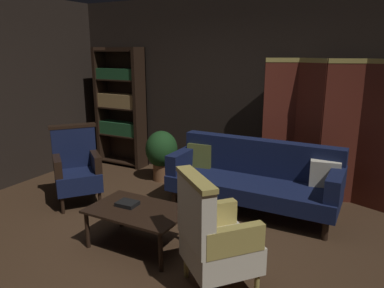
{
  "coord_description": "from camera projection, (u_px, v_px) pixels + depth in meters",
  "views": [
    {
      "loc": [
        1.89,
        -2.76,
        1.99
      ],
      "look_at": [
        0.0,
        0.8,
        0.95
      ],
      "focal_mm": 33.84,
      "sensor_mm": 36.0,
      "label": 1
    }
  ],
  "objects": [
    {
      "name": "coffee_table",
      "position": [
        138.0,
        213.0,
        3.71
      ],
      "size": [
        1.0,
        0.64,
        0.42
      ],
      "color": "black",
      "rests_on": "ground_plane"
    },
    {
      "name": "potted_plant",
      "position": [
        162.0,
        152.0,
        5.65
      ],
      "size": [
        0.5,
        0.5,
        0.79
      ],
      "color": "brown",
      "rests_on": "ground_plane"
    },
    {
      "name": "side_wall_left",
      "position": [
        3.0,
        93.0,
        5.24
      ],
      "size": [
        0.1,
        3.6,
        2.8
      ],
      "primitive_type": "cube",
      "color": "black",
      "rests_on": "ground_plane"
    },
    {
      "name": "armchair_wing_left",
      "position": [
        77.0,
        168.0,
        4.79
      ],
      "size": [
        0.81,
        0.81,
        1.04
      ],
      "color": "black",
      "rests_on": "ground_plane"
    },
    {
      "name": "ground_plane",
      "position": [
        156.0,
        250.0,
        3.72
      ],
      "size": [
        10.0,
        10.0,
        0.0
      ],
      "primitive_type": "plane",
      "color": "#3D2819"
    },
    {
      "name": "armchair_gilt_accent",
      "position": [
        214.0,
        237.0,
        3.01
      ],
      "size": [
        0.82,
        0.82,
        1.04
      ],
      "color": "tan",
      "rests_on": "ground_plane"
    },
    {
      "name": "velvet_couch",
      "position": [
        254.0,
        176.0,
        4.6
      ],
      "size": [
        2.12,
        0.78,
        0.88
      ],
      "color": "black",
      "rests_on": "ground_plane"
    },
    {
      "name": "bookshelf",
      "position": [
        121.0,
        106.0,
        6.3
      ],
      "size": [
        0.9,
        0.32,
        2.05
      ],
      "color": "black",
      "rests_on": "ground_plane"
    },
    {
      "name": "back_wall",
      "position": [
        243.0,
        91.0,
        5.46
      ],
      "size": [
        7.2,
        0.1,
        2.8
      ],
      "primitive_type": "cube",
      "color": "black",
      "rests_on": "ground_plane"
    },
    {
      "name": "book_black_cloth",
      "position": [
        127.0,
        204.0,
        3.78
      ],
      "size": [
        0.22,
        0.18,
        0.04
      ],
      "primitive_type": "cube",
      "rotation": [
        0.0,
        0.0,
        0.03
      ],
      "color": "black",
      "rests_on": "coffee_table"
    },
    {
      "name": "folding_screen",
      "position": [
        324.0,
        129.0,
        4.8
      ],
      "size": [
        1.69,
        0.27,
        1.9
      ],
      "color": "#5B2319",
      "rests_on": "ground_plane"
    }
  ]
}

